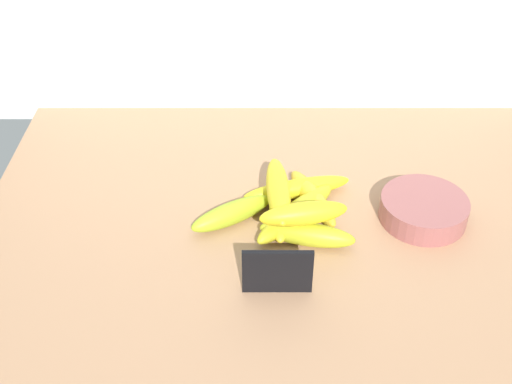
{
  "coord_description": "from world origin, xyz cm",
  "views": [
    {
      "loc": [
        -5.08,
        -89.78,
        77.88
      ],
      "look_at": [
        -5.09,
        0.14,
        8.0
      ],
      "focal_mm": 45.05,
      "sensor_mm": 36.0,
      "label": 1
    }
  ],
  "objects_px": {
    "banana_1": "(297,189)",
    "banana_5": "(307,234)",
    "chalkboard_sign": "(277,273)",
    "banana_6": "(304,214)",
    "banana_7": "(278,191)",
    "fruit_bowl": "(424,209)",
    "banana_2": "(232,213)",
    "banana_0": "(280,206)",
    "banana_4": "(313,198)",
    "banana_3": "(296,213)"
  },
  "relations": [
    {
      "from": "banana_1",
      "to": "banana_5",
      "type": "xyz_separation_m",
      "value": [
        0.01,
        -0.13,
        0.0
      ]
    },
    {
      "from": "fruit_bowl",
      "to": "banana_2",
      "type": "bearing_deg",
      "value": -178.31
    },
    {
      "from": "banana_1",
      "to": "banana_5",
      "type": "distance_m",
      "value": 0.13
    },
    {
      "from": "banana_5",
      "to": "banana_7",
      "type": "relative_size",
      "value": 0.88
    },
    {
      "from": "banana_7",
      "to": "chalkboard_sign",
      "type": "bearing_deg",
      "value": -91.82
    },
    {
      "from": "fruit_bowl",
      "to": "banana_5",
      "type": "xyz_separation_m",
      "value": [
        -0.21,
        -0.07,
        -0.0
      ]
    },
    {
      "from": "banana_0",
      "to": "banana_3",
      "type": "bearing_deg",
      "value": -38.78
    },
    {
      "from": "chalkboard_sign",
      "to": "banana_1",
      "type": "height_order",
      "value": "chalkboard_sign"
    },
    {
      "from": "chalkboard_sign",
      "to": "banana_7",
      "type": "xyz_separation_m",
      "value": [
        0.01,
        0.18,
        0.02
      ]
    },
    {
      "from": "banana_6",
      "to": "banana_2",
      "type": "bearing_deg",
      "value": 157.55
    },
    {
      "from": "banana_3",
      "to": "banana_4",
      "type": "relative_size",
      "value": 1.2
    },
    {
      "from": "chalkboard_sign",
      "to": "banana_4",
      "type": "relative_size",
      "value": 0.64
    },
    {
      "from": "banana_3",
      "to": "banana_7",
      "type": "bearing_deg",
      "value": 155.08
    },
    {
      "from": "banana_7",
      "to": "fruit_bowl",
      "type": "bearing_deg",
      "value": -1.04
    },
    {
      "from": "banana_4",
      "to": "banana_1",
      "type": "bearing_deg",
      "value": 133.58
    },
    {
      "from": "banana_5",
      "to": "banana_4",
      "type": "bearing_deg",
      "value": 80.77
    },
    {
      "from": "banana_1",
      "to": "banana_4",
      "type": "relative_size",
      "value": 1.2
    },
    {
      "from": "banana_0",
      "to": "banana_3",
      "type": "xyz_separation_m",
      "value": [
        0.03,
        -0.02,
        0.0
      ]
    },
    {
      "from": "banana_2",
      "to": "banana_5",
      "type": "distance_m",
      "value": 0.14
    },
    {
      "from": "chalkboard_sign",
      "to": "banana_6",
      "type": "height_order",
      "value": "chalkboard_sign"
    },
    {
      "from": "banana_7",
      "to": "banana_6",
      "type": "bearing_deg",
      "value": -58.19
    },
    {
      "from": "banana_6",
      "to": "banana_7",
      "type": "relative_size",
      "value": 0.81
    },
    {
      "from": "banana_5",
      "to": "banana_6",
      "type": "relative_size",
      "value": 1.09
    },
    {
      "from": "banana_1",
      "to": "fruit_bowl",
      "type": "bearing_deg",
      "value": -16.21
    },
    {
      "from": "chalkboard_sign",
      "to": "fruit_bowl",
      "type": "relative_size",
      "value": 0.71
    },
    {
      "from": "banana_3",
      "to": "banana_5",
      "type": "bearing_deg",
      "value": -74.13
    },
    {
      "from": "banana_4",
      "to": "banana_6",
      "type": "relative_size",
      "value": 1.14
    },
    {
      "from": "banana_0",
      "to": "banana_6",
      "type": "distance_m",
      "value": 0.09
    },
    {
      "from": "chalkboard_sign",
      "to": "banana_5",
      "type": "height_order",
      "value": "chalkboard_sign"
    },
    {
      "from": "banana_1",
      "to": "banana_7",
      "type": "distance_m",
      "value": 0.08
    },
    {
      "from": "banana_0",
      "to": "banana_5",
      "type": "height_order",
      "value": "banana_5"
    },
    {
      "from": "banana_2",
      "to": "banana_6",
      "type": "bearing_deg",
      "value": -22.45
    },
    {
      "from": "banana_6",
      "to": "banana_5",
      "type": "bearing_deg",
      "value": -36.32
    },
    {
      "from": "banana_1",
      "to": "banana_2",
      "type": "xyz_separation_m",
      "value": [
        -0.12,
        -0.07,
        0.0
      ]
    },
    {
      "from": "fruit_bowl",
      "to": "banana_1",
      "type": "height_order",
      "value": "fruit_bowl"
    },
    {
      "from": "chalkboard_sign",
      "to": "banana_5",
      "type": "xyz_separation_m",
      "value": [
        0.05,
        0.11,
        -0.02
      ]
    },
    {
      "from": "banana_2",
      "to": "banana_3",
      "type": "distance_m",
      "value": 0.11
    },
    {
      "from": "banana_6",
      "to": "banana_7",
      "type": "xyz_separation_m",
      "value": [
        -0.04,
        0.07,
        -0.0
      ]
    },
    {
      "from": "fruit_bowl",
      "to": "banana_4",
      "type": "xyz_separation_m",
      "value": [
        -0.2,
        0.04,
        -0.0
      ]
    },
    {
      "from": "banana_0",
      "to": "banana_1",
      "type": "xyz_separation_m",
      "value": [
        0.03,
        0.05,
        -0.0
      ]
    },
    {
      "from": "banana_1",
      "to": "banana_2",
      "type": "distance_m",
      "value": 0.14
    },
    {
      "from": "banana_0",
      "to": "banana_3",
      "type": "distance_m",
      "value": 0.04
    },
    {
      "from": "banana_0",
      "to": "banana_1",
      "type": "bearing_deg",
      "value": 57.37
    },
    {
      "from": "banana_0",
      "to": "banana_5",
      "type": "xyz_separation_m",
      "value": [
        0.04,
        -0.08,
        0.0
      ]
    },
    {
      "from": "banana_4",
      "to": "banana_6",
      "type": "bearing_deg",
      "value": -103.95
    },
    {
      "from": "banana_4",
      "to": "banana_6",
      "type": "height_order",
      "value": "banana_6"
    },
    {
      "from": "banana_0",
      "to": "banana_6",
      "type": "xyz_separation_m",
      "value": [
        0.04,
        -0.07,
        0.04
      ]
    },
    {
      "from": "fruit_bowl",
      "to": "banana_6",
      "type": "height_order",
      "value": "banana_6"
    },
    {
      "from": "banana_2",
      "to": "banana_7",
      "type": "xyz_separation_m",
      "value": [
        0.08,
        0.01,
        0.04
      ]
    },
    {
      "from": "banana_0",
      "to": "banana_1",
      "type": "height_order",
      "value": "banana_0"
    }
  ]
}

